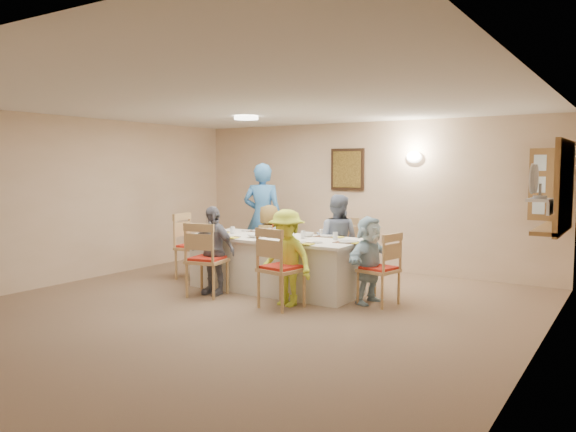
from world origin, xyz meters
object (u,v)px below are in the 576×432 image
Objects in this scene: chair_front_right at (281,267)px; desk_fan at (537,185)px; chair_right_end at (379,268)px; diner_right_end at (369,260)px; caregiver at (263,217)px; serving_hatch at (564,187)px; condiment_ketchup at (275,228)px; diner_back_right at (337,241)px; chair_back_left at (273,248)px; diner_front_right at (287,258)px; chair_left_end at (194,246)px; dining_table at (277,263)px; chair_back_right at (341,251)px; diner_front_left at (213,250)px; diner_back_left at (269,241)px; chair_front_left at (207,259)px.

desk_fan is at bearing -158.24° from chair_front_right.
chair_front_right reaches higher than chair_right_end.
caregiver reaches higher than diner_right_end.
serving_hatch is at bearing 85.34° from desk_fan.
condiment_ketchup is at bearing 176.44° from desk_fan.
diner_back_right is at bearing 162.32° from desk_fan.
chair_back_left is at bearing -15.39° from diner_back_right.
diner_front_right is 4.97× the size of condiment_ketchup.
chair_right_end is at bearing -129.98° from chair_front_right.
chair_left_end is (-5.06, -1.14, -0.99)m from serving_hatch.
diner_back_right is 1.07m from diner_right_end.
dining_table is 1.01m from chair_front_right.
serving_hatch is at bearing -136.44° from chair_front_right.
chair_right_end is at bearing 0.00° from dining_table.
serving_hatch is 1.34× the size of diner_right_end.
desk_fan reaches higher than chair_back_right.
diner_back_right is 1.81m from diner_front_left.
chair_right_end is (3.10, 0.00, -0.05)m from chair_left_end.
diner_back_right reaches higher than diner_right_end.
condiment_ketchup is (-0.63, 0.68, 0.28)m from diner_front_right.
dining_table is at bearing 127.38° from diner_back_left.
chair_front_left is at bearing -171.65° from desk_fan.
diner_back_right is 1.11× the size of diner_front_left.
chair_front_left is at bearing -57.87° from chair_right_end.
diner_front_right is at bearing 140.47° from diner_right_end.
chair_front_left is 0.16m from diner_front_left.
caregiver is at bearing 102.45° from diner_front_left.
chair_front_right is 1.21m from diner_front_left.
chair_front_left is at bearing -137.54° from chair_back_right.
condiment_ketchup is at bearing -98.27° from chair_left_end.
chair_front_left is 0.84× the size of diner_front_left.
diner_front_left is at bearing 38.90° from diner_back_right.
chair_back_right is at bearing 160.12° from desk_fan.
chair_front_right is 0.16m from diner_front_right.
condiment_ketchup is (-0.03, 0.00, 0.50)m from dining_table.
diner_front_left is at bearing -173.34° from desk_fan.
diner_back_right is 0.95m from condiment_ketchup.
serving_hatch is 2.56m from diner_right_end.
chair_left_end is (-2.15, -0.80, 0.02)m from chair_back_right.
caregiver is at bearing 162.98° from desk_fan.
chair_front_right is 1.49m from diner_back_right.
chair_front_right is at bearing -51.75° from condiment_ketchup.
dining_table is at bearing 47.21° from diner_front_left.
diner_front_left reaches higher than dining_table.
serving_hatch is 1.24× the size of diner_front_left.
diner_front_right reaches higher than chair_back_left.
chair_back_left is at bearing 126.87° from dining_table.
chair_left_end is at bearing -179.96° from condiment_ketchup.
chair_front_right is 1.91m from diner_back_left.
serving_hatch reaches higher than chair_right_end.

